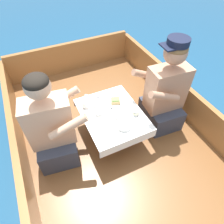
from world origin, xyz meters
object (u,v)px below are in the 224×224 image
tin_can (136,112)px  person_starboard (165,94)px  coffee_cup_port (99,112)px  coffee_cup_starboard (85,104)px  person_port (52,129)px  sandwich (115,101)px

tin_can → person_starboard: bearing=9.0°
person_starboard → coffee_cup_port: bearing=-3.8°
coffee_cup_starboard → tin_can: (0.41, -0.32, -0.01)m
person_port → sandwich: person_port is taller
person_starboard → coffee_cup_starboard: 0.84m
person_starboard → coffee_cup_port: (-0.72, 0.10, -0.05)m
coffee_cup_port → tin_can: (0.33, -0.16, -0.00)m
coffee_cup_port → tin_can: bearing=-26.3°
person_port → person_starboard: person_starboard is taller
person_starboard → tin_can: (-0.39, -0.06, -0.05)m
person_starboard → coffee_cup_starboard: bearing=-13.6°
person_starboard → coffee_cup_starboard: size_ratio=10.50×
sandwich → coffee_cup_port: 0.23m
sandwich → coffee_cup_port: same height
person_port → coffee_cup_port: person_port is taller
sandwich → coffee_cup_starboard: bearing=164.4°
person_starboard → coffee_cup_starboard: person_starboard is taller
sandwich → coffee_cup_starboard: (-0.30, 0.08, 0.00)m
sandwich → coffee_cup_port: bearing=-162.1°
sandwich → tin_can: size_ratio=1.75×
person_starboard → coffee_cup_starboard: (-0.80, 0.26, -0.04)m
person_starboard → sandwich: person_starboard is taller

